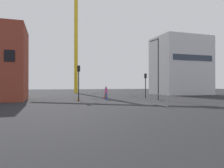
# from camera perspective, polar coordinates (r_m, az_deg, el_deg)

# --- Properties ---
(ground) EXTENTS (160.00, 160.00, 0.00)m
(ground) POSITION_cam_1_polar(r_m,az_deg,el_deg) (22.02, 5.81, -5.33)
(ground) COLOR black
(office_block) EXTENTS (10.49, 7.91, 11.75)m
(office_block) POSITION_cam_1_polar(r_m,az_deg,el_deg) (45.47, 18.21, 4.67)
(office_block) COLOR silver
(office_block) RESTS_ON ground
(construction_crane) EXTENTS (16.59, 11.70, 27.29)m
(construction_crane) POSITION_cam_1_polar(r_m,az_deg,el_deg) (54.29, -10.29, 16.81)
(construction_crane) COLOR yellow
(construction_crane) RESTS_ON ground
(streetlamp_tall) EXTENTS (0.49, 1.93, 7.99)m
(streetlamp_tall) POSITION_cam_1_polar(r_m,az_deg,el_deg) (27.73, 12.26, 5.42)
(streetlamp_tall) COLOR #2D2D30
(streetlamp_tall) RESTS_ON ground
(traffic_light_crosswalk) EXTENTS (0.34, 0.39, 4.24)m
(traffic_light_crosswalk) POSITION_cam_1_polar(r_m,az_deg,el_deg) (24.85, -9.12, 1.77)
(traffic_light_crosswalk) COLOR black
(traffic_light_crosswalk) RESTS_ON ground
(traffic_light_median) EXTENTS (0.39, 0.30, 3.66)m
(traffic_light_median) POSITION_cam_1_polar(r_m,az_deg,el_deg) (31.27, 9.17, 0.69)
(traffic_light_median) COLOR black
(traffic_light_median) RESTS_ON ground
(pedestrian_walking) EXTENTS (0.34, 0.34, 1.76)m
(pedestrian_walking) POSITION_cam_1_polar(r_m,az_deg,el_deg) (27.06, -1.62, -2.22)
(pedestrian_walking) COLOR #33519E
(pedestrian_walking) RESTS_ON ground
(safety_barrier_rear) EXTENTS (1.84, 0.21, 1.08)m
(safety_barrier_rear) POSITION_cam_1_polar(r_m,az_deg,el_deg) (29.98, -4.01, -2.93)
(safety_barrier_rear) COLOR #B2B5BA
(safety_barrier_rear) RESTS_ON ground
(safety_barrier_front) EXTENTS (0.20, 2.05, 1.08)m
(safety_barrier_front) POSITION_cam_1_polar(r_m,az_deg,el_deg) (22.27, -4.41, -3.83)
(safety_barrier_front) COLOR #9EA0A5
(safety_barrier_front) RESTS_ON ground
(safety_barrier_right_run) EXTENTS (0.07, 2.58, 1.08)m
(safety_barrier_right_run) POSITION_cam_1_polar(r_m,az_deg,el_deg) (19.63, 13.06, -4.28)
(safety_barrier_right_run) COLOR #9EA0A5
(safety_barrier_right_run) RESTS_ON ground
(safety_barrier_left_run) EXTENTS (0.20, 1.93, 1.08)m
(safety_barrier_left_run) POSITION_cam_1_polar(r_m,az_deg,el_deg) (34.06, 5.95, -2.62)
(safety_barrier_left_run) COLOR #9EA0A5
(safety_barrier_left_run) RESTS_ON ground
(traffic_cone_orange) EXTENTS (0.66, 0.66, 0.67)m
(traffic_cone_orange) POSITION_cam_1_polar(r_m,az_deg,el_deg) (32.21, -1.96, -3.19)
(traffic_cone_orange) COLOR black
(traffic_cone_orange) RESTS_ON ground
(traffic_cone_by_barrier) EXTENTS (0.46, 0.46, 0.47)m
(traffic_cone_by_barrier) POSITION_cam_1_polar(r_m,az_deg,el_deg) (26.65, -9.25, -4.00)
(traffic_cone_by_barrier) COLOR black
(traffic_cone_by_barrier) RESTS_ON ground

